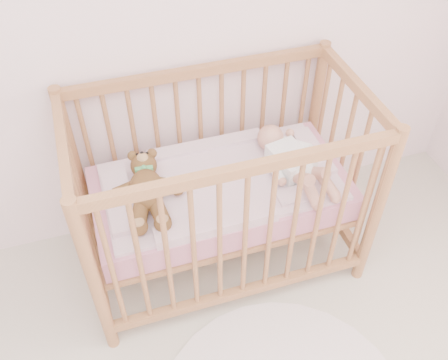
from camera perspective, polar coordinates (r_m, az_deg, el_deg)
name	(u,v)px	position (r m, az deg, el deg)	size (l,w,h in m)	color
crib	(221,191)	(2.42, -0.36, -1.23)	(1.36, 0.76, 1.00)	#B8824E
mattress	(221,193)	(2.43, -0.36, -1.48)	(1.22, 0.62, 0.13)	pink
blanket	(221,182)	(2.37, -0.36, -0.23)	(1.10, 0.58, 0.06)	pink
baby	(290,158)	(2.41, 7.60, 2.46)	(0.29, 0.59, 0.14)	white
teddy_bear	(146,188)	(2.25, -8.86, -0.95)	(0.35, 0.49, 0.14)	brown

